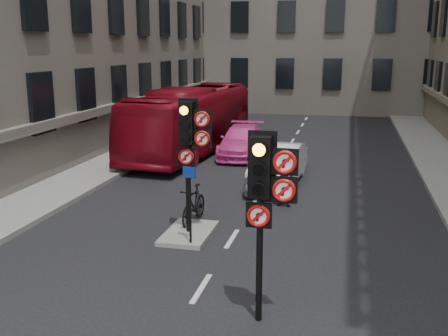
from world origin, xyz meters
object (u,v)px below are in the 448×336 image
at_px(signal_far, 190,137).
at_px(bus_red, 192,120).
at_px(car_pink, 242,141).
at_px(info_sign, 190,194).
at_px(motorcycle, 194,205).
at_px(motorcyclist, 284,180).
at_px(car_silver, 271,169).
at_px(signal_near, 265,188).
at_px(car_white, 279,164).

xyz_separation_m(signal_far, bus_red, (-3.29, 10.92, -1.15)).
bearing_deg(car_pink, info_sign, -89.89).
height_order(motorcycle, motorcyclist, motorcyclist).
relative_size(signal_far, info_sign, 1.79).
relative_size(motorcycle, motorcyclist, 1.06).
relative_size(signal_far, car_silver, 0.90).
bearing_deg(car_silver, signal_near, -85.80).
xyz_separation_m(signal_far, car_silver, (1.35, 5.40, -2.02)).
bearing_deg(car_pink, signal_near, -81.81).
xyz_separation_m(motorcycle, info_sign, (0.45, -1.82, 0.86)).
height_order(signal_far, motorcyclist, signal_far).
height_order(signal_far, car_pink, signal_far).
distance_m(car_pink, motorcycle, 9.62).
bearing_deg(motorcycle, car_pink, 96.50).
bearing_deg(info_sign, bus_red, 119.79).
distance_m(car_silver, bus_red, 7.26).
distance_m(signal_near, car_silver, 9.68).
bearing_deg(bus_red, signal_far, -69.00).
relative_size(car_silver, motorcycle, 2.19).
bearing_deg(motorcyclist, signal_near, 102.44).
bearing_deg(car_silver, car_white, 70.53).
relative_size(car_silver, car_pink, 0.84).
xyz_separation_m(car_pink, motorcycle, (0.51, -9.61, -0.14)).
height_order(signal_far, bus_red, signal_far).
height_order(signal_near, signal_far, signal_far).
bearing_deg(signal_near, info_sign, 126.80).
height_order(signal_near, motorcyclist, signal_near).
bearing_deg(car_white, car_pink, 120.56).
height_order(car_silver, car_white, car_white).
distance_m(car_pink, motorcyclist, 7.91).
bearing_deg(info_sign, car_pink, 108.00).
bearing_deg(car_white, motorcycle, -105.50).
distance_m(signal_far, motorcycle, 2.39).
relative_size(signal_near, motorcycle, 1.96).
relative_size(signal_near, bus_red, 0.32).
height_order(signal_far, info_sign, signal_far).
height_order(car_pink, bus_red, bus_red).
height_order(signal_far, car_silver, signal_far).
distance_m(signal_near, info_sign, 4.15).
relative_size(car_white, car_pink, 0.91).
distance_m(signal_far, car_pink, 10.83).
relative_size(car_silver, car_white, 0.92).
bearing_deg(motorcycle, info_sign, -72.64).
xyz_separation_m(car_pink, info_sign, (0.96, -11.43, 0.72)).
relative_size(signal_far, motorcycle, 1.96).
height_order(car_white, bus_red, bus_red).
bearing_deg(motorcycle, motorcyclist, 47.25).
distance_m(motorcyclist, info_sign, 4.49).
distance_m(signal_far, car_white, 6.57).
bearing_deg(motorcycle, bus_red, 110.54).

